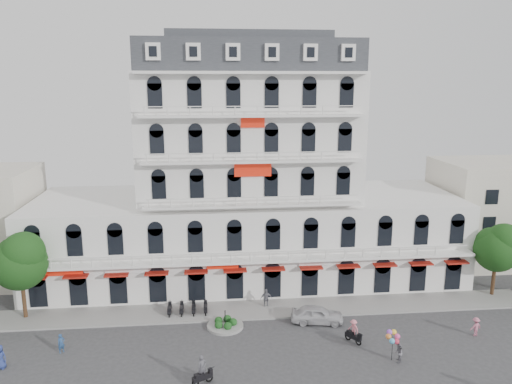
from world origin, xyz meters
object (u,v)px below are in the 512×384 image
(rider_center, at_px, (353,331))
(balloon_vendor, at_px, (396,346))
(parked_car, at_px, (317,314))
(rider_west, at_px, (202,371))

(rider_center, bearing_deg, balloon_vendor, 3.38)
(parked_car, relative_size, rider_west, 2.06)
(rider_west, xyz_separation_m, balloon_vendor, (14.77, 1.51, 0.27))
(parked_car, distance_m, rider_west, 13.12)
(rider_center, height_order, balloon_vendor, balloon_vendor)
(parked_car, xyz_separation_m, balloon_vendor, (4.62, -6.80, 0.51))
(parked_car, bearing_deg, rider_center, -139.67)
(rider_center, bearing_deg, rider_west, -104.13)
(parked_car, relative_size, rider_center, 2.27)
(parked_car, xyz_separation_m, rider_west, (-10.14, -8.31, 0.24))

